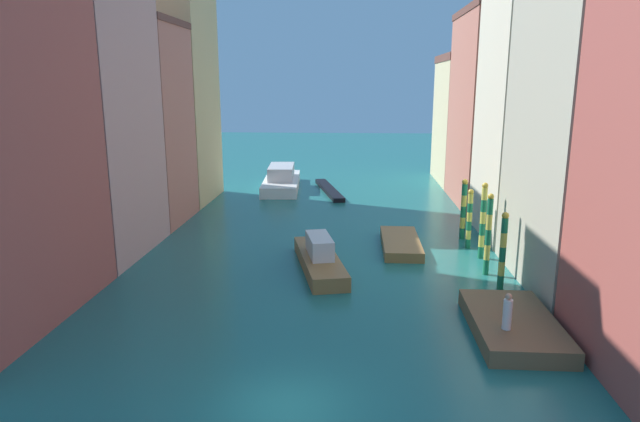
# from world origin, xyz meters

# --- Properties ---
(ground_plane) EXTENTS (154.00, 154.00, 0.00)m
(ground_plane) POSITION_xyz_m (0.00, 24.50, 0.00)
(ground_plane) COLOR #1E6B66
(building_left_1) EXTENTS (6.84, 8.81, 21.32)m
(building_left_1) POSITION_xyz_m (-14.08, 16.05, 10.67)
(building_left_1) COLOR tan
(building_left_1) RESTS_ON ground
(building_left_2) EXTENTS (6.84, 7.30, 14.70)m
(building_left_2) POSITION_xyz_m (-14.08, 24.08, 7.36)
(building_left_2) COLOR #C6705B
(building_left_2) RESTS_ON ground
(building_left_3) EXTENTS (6.84, 8.47, 20.86)m
(building_left_3) POSITION_xyz_m (-14.08, 32.01, 10.44)
(building_left_3) COLOR #DBB77A
(building_left_3) RESTS_ON ground
(building_right_1) EXTENTS (6.84, 10.27, 18.93)m
(building_right_1) POSITION_xyz_m (14.08, 12.39, 9.47)
(building_right_1) COLOR #BCB299
(building_right_1) RESTS_ON ground
(building_right_2) EXTENTS (6.84, 8.36, 17.14)m
(building_right_2) POSITION_xyz_m (14.08, 21.86, 8.58)
(building_right_2) COLOR beige
(building_right_2) RESTS_ON ground
(building_right_3) EXTENTS (6.84, 11.55, 16.29)m
(building_right_3) POSITION_xyz_m (14.08, 32.20, 8.16)
(building_right_3) COLOR #C6705B
(building_right_3) RESTS_ON ground
(building_right_4) EXTENTS (6.84, 10.61, 13.11)m
(building_right_4) POSITION_xyz_m (14.08, 43.17, 6.57)
(building_right_4) COLOR beige
(building_right_4) RESTS_ON ground
(waterfront_dock) EXTENTS (3.39, 6.24, 0.72)m
(waterfront_dock) POSITION_xyz_m (8.73, 6.08, 0.36)
(waterfront_dock) COLOR brown
(waterfront_dock) RESTS_ON ground
(person_on_dock) EXTENTS (0.36, 0.36, 1.50)m
(person_on_dock) POSITION_xyz_m (8.12, 4.91, 1.41)
(person_on_dock) COLOR white
(person_on_dock) RESTS_ON waterfront_dock
(mooring_pole_0) EXTENTS (0.36, 0.36, 4.04)m
(mooring_pole_0) POSITION_xyz_m (9.48, 11.20, 2.07)
(mooring_pole_0) COLOR #197247
(mooring_pole_0) RESTS_ON ground
(mooring_pole_1) EXTENTS (0.34, 0.34, 4.54)m
(mooring_pole_1) POSITION_xyz_m (9.26, 13.42, 2.32)
(mooring_pole_1) COLOR #197247
(mooring_pole_1) RESTS_ON ground
(mooring_pole_2) EXTENTS (0.36, 0.36, 4.61)m
(mooring_pole_2) POSITION_xyz_m (9.61, 16.36, 2.36)
(mooring_pole_2) COLOR #197247
(mooring_pole_2) RESTS_ON ground
(mooring_pole_3) EXTENTS (0.36, 0.36, 3.81)m
(mooring_pole_3) POSITION_xyz_m (9.26, 18.44, 1.96)
(mooring_pole_3) COLOR #197247
(mooring_pole_3) RESTS_ON ground
(mooring_pole_4) EXTENTS (0.40, 0.40, 4.09)m
(mooring_pole_4) POSITION_xyz_m (9.27, 20.56, 2.10)
(mooring_pole_4) COLOR #197247
(mooring_pole_4) RESTS_ON ground
(vaporetto_white) EXTENTS (4.11, 11.09, 2.31)m
(vaporetto_white) POSITION_xyz_m (-5.29, 37.95, 0.86)
(vaporetto_white) COLOR white
(vaporetto_white) RESTS_ON ground
(gondola_black) EXTENTS (3.38, 10.30, 0.39)m
(gondola_black) POSITION_xyz_m (-0.48, 36.54, 0.20)
(gondola_black) COLOR black
(gondola_black) RESTS_ON ground
(motorboat_0) EXTENTS (3.66, 8.14, 1.90)m
(motorboat_0) POSITION_xyz_m (0.09, 13.83, 0.63)
(motorboat_0) COLOR olive
(motorboat_0) RESTS_ON ground
(motorboat_1) EXTENTS (2.32, 6.31, 0.61)m
(motorboat_1) POSITION_xyz_m (4.99, 18.19, 0.30)
(motorboat_1) COLOR olive
(motorboat_1) RESTS_ON ground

